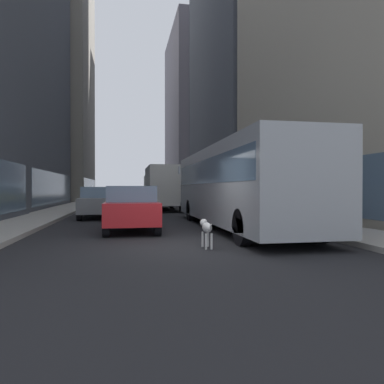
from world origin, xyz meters
The scene contains 15 objects.
ground_plane centered at (0.00, 35.00, 0.00)m, with size 120.00×120.00×0.00m, color #232326.
sidewalk_left centered at (-5.70, 35.00, 0.07)m, with size 2.40×110.00×0.15m, color #ADA89E.
sidewalk_right centered at (5.70, 35.00, 0.07)m, with size 2.40×110.00×0.15m, color #9E9991.
building_left_far centered at (-11.90, 38.08, 18.28)m, with size 11.87×15.23×36.58m.
building_right_mid centered at (11.90, 29.19, 20.98)m, with size 9.14×20.58×41.97m.
building_right_far centered at (11.90, 50.99, 14.18)m, with size 11.49×18.78×28.38m.
transit_bus centered at (2.80, 3.86, 1.78)m, with size 2.78×11.53×3.05m.
car_silver_sedan centered at (2.80, 32.80, 0.83)m, with size 1.93×4.78×1.62m.
car_grey_wagon centered at (-2.80, 9.98, 0.82)m, with size 1.76×4.75×1.62m.
car_red_coupe centered at (-1.20, 3.67, 0.82)m, with size 1.83×4.13×1.62m.
car_yellow_taxi centered at (-1.20, 27.27, 0.82)m, with size 1.76×4.67×1.62m.
box_truck centered at (1.20, 16.11, 1.67)m, with size 2.30×7.50×3.05m.
dalmatian_dog centered at (0.65, -0.43, 0.51)m, with size 0.22×0.96×0.72m.
pedestrian_with_handbag centered at (6.19, 2.49, 1.01)m, with size 0.45×0.34×1.69m.
pedestrian_in_coat centered at (5.78, 7.22, 1.01)m, with size 0.34×0.34×1.69m.
Camera 1 is at (-1.39, -9.34, 1.52)m, focal length 33.16 mm.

